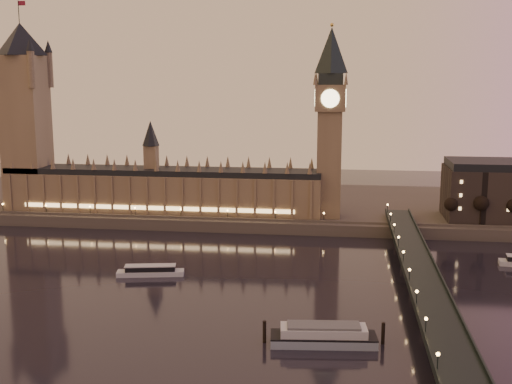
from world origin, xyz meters
TOP-DOWN VIEW (x-y plane):
  - ground at (0.00, 0.00)m, footprint 700.00×700.00m
  - far_embankment at (30.00, 165.00)m, footprint 560.00×130.00m
  - palace_of_westminster at (-40.12, 120.99)m, footprint 180.00×26.62m
  - victoria_tower at (-120.00, 121.00)m, footprint 31.68×31.68m
  - big_ben at (53.99, 120.99)m, footprint 17.68×17.68m
  - westminster_bridge at (91.61, 0.00)m, footprint 13.20×260.00m
  - bare_tree_0 at (118.03, 109.00)m, footprint 6.79×6.79m
  - bare_tree_1 at (132.28, 109.00)m, footprint 6.79×6.79m
  - bare_tree_2 at (146.53, 109.00)m, footprint 6.79×6.79m
  - cruise_boat_a at (-17.64, 22.98)m, footprint 28.49×11.29m
  - moored_barge at (56.58, -38.08)m, footprint 37.89×12.46m

SIDE VIEW (x-z plane):
  - ground at x=0.00m, z-range 0.00..0.00m
  - cruise_boat_a at x=-17.64m, z-range -0.26..4.19m
  - moored_barge at x=56.58m, z-range -0.54..6.44m
  - far_embankment at x=30.00m, z-range 0.00..6.00m
  - westminster_bridge at x=91.61m, z-range -2.13..13.17m
  - bare_tree_0 at x=118.03m, z-range 9.43..23.24m
  - bare_tree_1 at x=132.28m, z-range 9.43..23.24m
  - bare_tree_2 at x=146.53m, z-range 9.43..23.24m
  - palace_of_westminster at x=-40.12m, z-range -4.29..47.71m
  - big_ben at x=53.99m, z-range 11.95..115.95m
  - victoria_tower at x=-120.00m, z-range 6.79..124.79m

